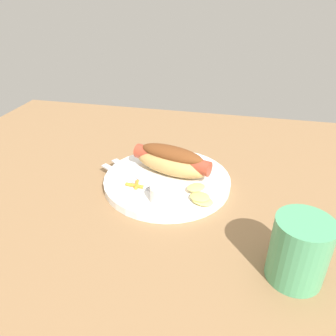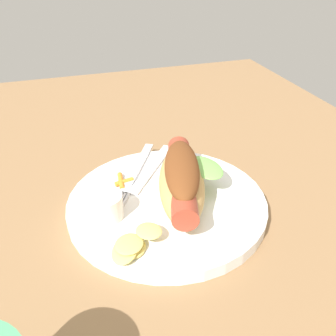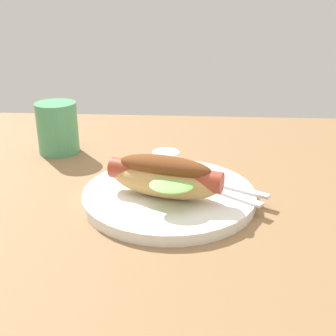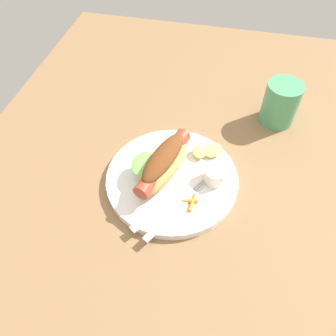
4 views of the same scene
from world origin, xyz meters
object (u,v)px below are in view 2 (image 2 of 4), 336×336
hot_dog (182,179)px  sauce_ramekin (104,206)px  knife (152,168)px  chips_pile (133,244)px  carrot_garnish (122,181)px  plate (167,204)px  fork (138,171)px

hot_dog → sauce_ramekin: hot_dog is taller
knife → chips_pile: bearing=14.9°
carrot_garnish → hot_dog: bearing=49.1°
plate → knife: knife is taller
knife → carrot_garnish: size_ratio=3.74×
hot_dog → knife: 8.70cm
fork → chips_pile: 15.32cm
sauce_ramekin → carrot_garnish: sauce_ramekin is taller
plate → fork: size_ratio=1.68×
sauce_ramekin → knife: sauce_ramekin is taller
hot_dog → knife: size_ratio=1.24×
plate → chips_pile: bearing=-39.3°
hot_dog → knife: bearing=-151.5°
plate → sauce_ramekin: size_ratio=5.75×
chips_pile → knife: bearing=157.5°
knife → hot_dog: bearing=49.5°
plate → carrot_garnish: size_ratio=7.00×
plate → carrot_garnish: (-5.17, -4.71, 1.15)cm
fork → carrot_garnish: (2.16, -2.64, 0.15)cm
chips_pile → carrot_garnish: 12.70cm
carrot_garnish → plate: bearing=42.4°
chips_pile → carrot_garnish: (-12.61, 1.39, -0.38)cm
sauce_ramekin → carrot_garnish: bearing=151.5°
hot_dog → chips_pile: hot_dog is taller
hot_dog → sauce_ramekin: (0.54, -9.91, -1.52)cm
plate → sauce_ramekin: 8.47cm
plate → fork: fork is taller
carrot_garnish → sauce_ramekin: bearing=-28.5°
sauce_ramekin → knife: bearing=136.3°
sauce_ramekin → chips_pile: size_ratio=0.64×
plate → fork: bearing=-164.2°
plate → carrot_garnish: bearing=-137.6°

